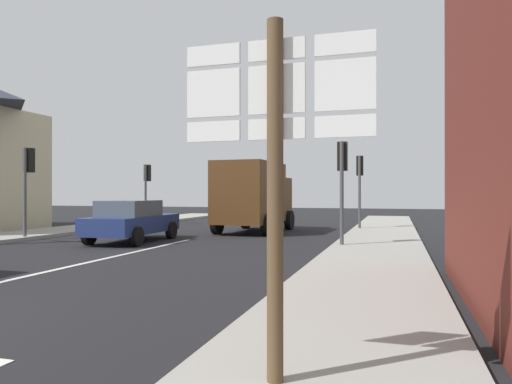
{
  "coord_description": "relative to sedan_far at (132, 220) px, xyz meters",
  "views": [
    {
      "loc": [
        7.35,
        -3.8,
        1.73
      ],
      "look_at": [
        3.2,
        9.98,
        1.76
      ],
      "focal_mm": 32.91,
      "sensor_mm": 36.0,
      "label": 1
    }
  ],
  "objects": [
    {
      "name": "traffic_light_far_left",
      "position": [
        -4.04,
        8.08,
        1.67
      ],
      "size": [
        0.3,
        0.49,
        3.28
      ],
      "color": "#47474C",
      "rests_on": "ground"
    },
    {
      "name": "traffic_light_near_left",
      "position": [
        -4.04,
        -0.52,
        1.76
      ],
      "size": [
        0.3,
        0.49,
        3.4
      ],
      "color": "#47474C",
      "rests_on": "ground"
    },
    {
      "name": "traffic_light_far_right",
      "position": [
        7.39,
        7.25,
        1.78
      ],
      "size": [
        0.3,
        0.49,
        3.44
      ],
      "color": "#47474C",
      "rests_on": "ground"
    },
    {
      "name": "lane_centre_stripe",
      "position": [
        1.67,
        -4.86,
        -0.75
      ],
      "size": [
        0.16,
        12.0,
        0.01
      ],
      "primitive_type": "cube",
      "color": "silver",
      "rests_on": "ground"
    },
    {
      "name": "sidewalk_right",
      "position": [
        8.45,
        -2.86,
        -0.69
      ],
      "size": [
        2.72,
        44.0,
        0.14
      ],
      "primitive_type": "cube",
      "color": "gray",
      "rests_on": "ground"
    },
    {
      "name": "route_sign_post",
      "position": [
        8.04,
        -10.81,
        1.24
      ],
      "size": [
        1.66,
        0.14,
        3.2
      ],
      "color": "brown",
      "rests_on": "ground"
    },
    {
      "name": "sedan_far",
      "position": [
        0.0,
        0.0,
        0.0
      ],
      "size": [
        2.13,
        4.28,
        1.47
      ],
      "color": "navy",
      "rests_on": "ground"
    },
    {
      "name": "ground_plane",
      "position": [
        1.67,
        -0.86,
        -0.76
      ],
      "size": [
        80.0,
        80.0,
        0.0
      ],
      "primitive_type": "plane",
      "color": "black"
    },
    {
      "name": "delivery_truck",
      "position": [
        2.96,
        5.11,
        0.89
      ],
      "size": [
        2.68,
        5.09,
        3.05
      ],
      "color": "#4C2D14",
      "rests_on": "ground"
    },
    {
      "name": "traffic_light_near_right",
      "position": [
        7.39,
        0.1,
        1.7
      ],
      "size": [
        0.3,
        0.49,
        3.33
      ],
      "color": "#47474C",
      "rests_on": "ground"
    }
  ]
}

